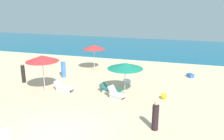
# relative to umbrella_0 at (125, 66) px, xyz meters

# --- Properties ---
(ground_plane) EXTENTS (60.00, 60.00, 0.00)m
(ground_plane) POSITION_rel_umbrella_0_xyz_m (-1.91, -6.09, -2.01)
(ground_plane) COLOR beige
(ocean) EXTENTS (60.00, 14.34, 0.12)m
(ocean) POSITION_rel_umbrella_0_xyz_m (-1.91, 16.74, -1.95)
(ocean) COLOR #155D7D
(ocean) RESTS_ON ground_plane
(umbrella_0) EXTENTS (2.41, 2.41, 2.20)m
(umbrella_0) POSITION_rel_umbrella_0_xyz_m (0.00, 0.00, 0.00)
(umbrella_0) COLOR silver
(umbrella_0) RESTS_ON ground_plane
(lounge_chair_0_0) EXTENTS (1.37, 1.07, 0.75)m
(lounge_chair_0_0) POSITION_rel_umbrella_0_xyz_m (-0.34, -0.90, -1.72)
(lounge_chair_0_0) COLOR silver
(lounge_chair_0_0) RESTS_ON ground_plane
(lounge_chair_0_1) EXTENTS (1.56, 0.82, 0.63)m
(lounge_chair_0_1) POSITION_rel_umbrella_0_xyz_m (-1.00, -0.10, -1.77)
(lounge_chair_0_1) COLOR silver
(lounge_chair_0_1) RESTS_ON ground_plane
(umbrella_1) EXTENTS (2.01, 2.01, 2.34)m
(umbrella_1) POSITION_rel_umbrella_0_xyz_m (-4.00, 4.83, 0.15)
(umbrella_1) COLOR silver
(umbrella_1) RESTS_ON ground_plane
(umbrella_3) EXTENTS (2.25, 2.25, 2.59)m
(umbrella_3) POSITION_rel_umbrella_0_xyz_m (-5.57, -1.08, 0.38)
(umbrella_3) COLOR silver
(umbrella_3) RESTS_ON ground_plane
(lounge_chair_3_0) EXTENTS (1.58, 0.94, 0.69)m
(lounge_chair_3_0) POSITION_rel_umbrella_0_xyz_m (-4.27, -0.68, -1.74)
(lounge_chair_3_0) COLOR silver
(lounge_chair_3_0) RESTS_ON ground_plane
(beachgoer_0) EXTENTS (0.42, 0.42, 1.50)m
(beachgoer_0) POSITION_rel_umbrella_0_xyz_m (2.52, -4.17, -1.31)
(beachgoer_0) COLOR black
(beachgoer_0) RESTS_ON ground_plane
(beachgoer_1) EXTENTS (0.34, 0.34, 1.58)m
(beachgoer_1) POSITION_rel_umbrella_0_xyz_m (-8.14, 0.11, -1.26)
(beachgoer_1) COLOR black
(beachgoer_1) RESTS_ON ground_plane
(beachgoer_2) EXTENTS (0.43, 0.43, 1.53)m
(beachgoer_2) POSITION_rel_umbrella_0_xyz_m (-5.75, 2.18, -1.30)
(beachgoer_2) COLOR #407ACF
(beachgoer_2) RESTS_ON ground_plane
(beach_ball_0) EXTENTS (0.40, 0.40, 0.40)m
(beach_ball_0) POSITION_rel_umbrella_0_xyz_m (2.65, -0.14, -1.81)
(beach_ball_0) COLOR yellow
(beach_ball_0) RESTS_ON ground_plane
(cooler_box_1) EXTENTS (0.61, 0.51, 0.36)m
(cooler_box_1) POSITION_rel_umbrella_0_xyz_m (-0.29, 2.01, -1.82)
(cooler_box_1) COLOR silver
(cooler_box_1) RESTS_ON ground_plane
(cooler_box_2) EXTENTS (0.63, 0.66, 0.30)m
(cooler_box_2) POSITION_rel_umbrella_0_xyz_m (4.44, 5.09, -1.85)
(cooler_box_2) COLOR blue
(cooler_box_2) RESTS_ON ground_plane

